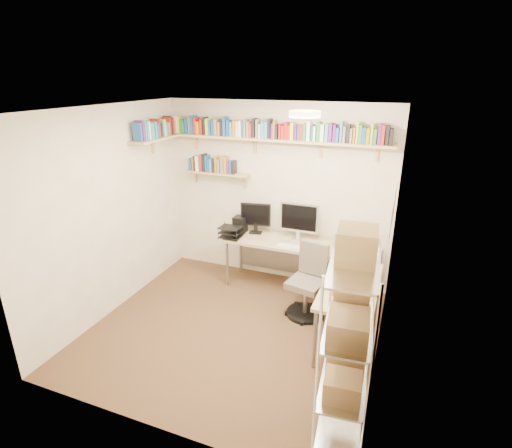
{
  "coord_description": "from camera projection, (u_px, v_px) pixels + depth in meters",
  "views": [
    {
      "loc": [
        1.67,
        -3.59,
        2.81
      ],
      "look_at": [
        0.07,
        0.55,
        1.14
      ],
      "focal_mm": 28.0,
      "sensor_mm": 36.0,
      "label": 1
    }
  ],
  "objects": [
    {
      "name": "ground",
      "position": [
        234.0,
        330.0,
        4.68
      ],
      "size": [
        3.2,
        3.2,
        0.0
      ],
      "primitive_type": "plane",
      "color": "#48321E",
      "rests_on": "ground"
    },
    {
      "name": "office_chair",
      "position": [
        308.0,
        286.0,
        4.88
      ],
      "size": [
        0.49,
        0.5,
        0.92
      ],
      "rotation": [
        0.0,
        0.0,
        -0.21
      ],
      "color": "black",
      "rests_on": "ground"
    },
    {
      "name": "corner_desk",
      "position": [
        297.0,
        251.0,
        5.1
      ],
      "size": [
        2.17,
        1.8,
        1.22
      ],
      "color": "tan",
      "rests_on": "ground"
    },
    {
      "name": "room_shell",
      "position": [
        231.0,
        204.0,
        4.14
      ],
      "size": [
        3.24,
        3.04,
        2.52
      ],
      "color": "beige",
      "rests_on": "ground"
    },
    {
      "name": "wire_rack",
      "position": [
        349.0,
        326.0,
        2.87
      ],
      "size": [
        0.42,
        0.76,
        1.84
      ],
      "rotation": [
        0.0,
        0.0,
        0.09
      ],
      "color": "silver",
      "rests_on": "ground"
    },
    {
      "name": "wall_shelves",
      "position": [
        242.0,
        138.0,
        5.24
      ],
      "size": [
        3.12,
        1.09,
        0.8
      ],
      "color": "tan",
      "rests_on": "ground"
    }
  ]
}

